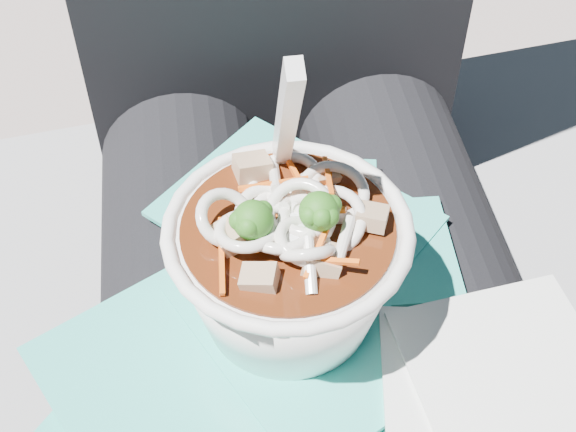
{
  "coord_description": "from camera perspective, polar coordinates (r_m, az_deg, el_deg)",
  "views": [
    {
      "loc": [
        -0.08,
        -0.34,
        1.04
      ],
      "look_at": [
        -0.03,
        -0.03,
        0.69
      ],
      "focal_mm": 50.0,
      "sensor_mm": 36.0,
      "label": 1
    }
  ],
  "objects": [
    {
      "name": "napkins",
      "position": [
        0.53,
        14.45,
        -11.41
      ],
      "size": [
        0.16,
        0.15,
        0.01
      ],
      "color": "silver",
      "rests_on": "plastic_bag"
    },
    {
      "name": "stone_ledge",
      "position": [
        0.96,
        0.21,
        -10.95
      ],
      "size": [
        1.05,
        0.62,
        0.43
      ],
      "primitive_type": "cube",
      "rotation": [
        0.0,
        0.0,
        0.12
      ],
      "color": "slate",
      "rests_on": "ground"
    },
    {
      "name": "lap",
      "position": [
        0.64,
        2.29,
        -9.0
      ],
      "size": [
        0.34,
        0.48,
        0.15
      ],
      "color": "black",
      "rests_on": "stone_ledge"
    },
    {
      "name": "udon_bowl",
      "position": [
        0.5,
        0.02,
        -3.06
      ],
      "size": [
        0.16,
        0.16,
        0.2
      ],
      "color": "white",
      "rests_on": "plastic_bag"
    },
    {
      "name": "plastic_bag",
      "position": [
        0.56,
        -1.3,
        -6.19
      ],
      "size": [
        0.31,
        0.36,
        0.01
      ],
      "color": "#2AB3A2",
      "rests_on": "lap"
    },
    {
      "name": "person_body",
      "position": [
        0.67,
        1.01,
        -0.98
      ],
      "size": [
        0.34,
        0.94,
        0.98
      ],
      "color": "black",
      "rests_on": "ground"
    }
  ]
}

